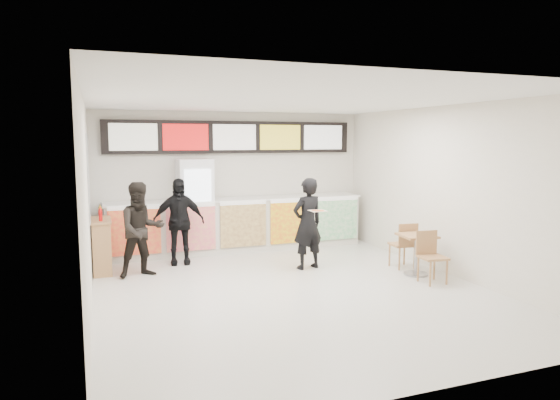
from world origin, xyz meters
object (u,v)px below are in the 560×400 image
customer_left (141,230)px  cafe_table (417,247)px  customer_main (308,224)px  drinks_fridge (195,207)px  service_counter (239,224)px  customer_mid (179,221)px  condiment_ledge (102,245)px

customer_left → cafe_table: (4.58, -1.60, -0.33)m
customer_main → cafe_table: customer_main is taller
drinks_fridge → cafe_table: size_ratio=1.32×
service_counter → customer_mid: (-1.41, -0.76, 0.26)m
customer_left → customer_mid: size_ratio=1.00×
customer_left → condiment_ledge: 0.91m
service_counter → cafe_table: 3.88m
service_counter → customer_left: size_ratio=3.33×
cafe_table → service_counter: bearing=134.9°
customer_left → cafe_table: 4.87m
customer_main → customer_left: size_ratio=1.02×
customer_left → customer_mid: (0.75, 0.67, -0.00)m
service_counter → condiment_ledge: (-2.82, -0.90, -0.07)m
service_counter → customer_mid: size_ratio=3.34×
customer_mid → condiment_ledge: bearing=-168.0°
drinks_fridge → cafe_table: 4.56m
customer_main → cafe_table: size_ratio=1.13×
customer_left → customer_mid: bearing=31.4°
cafe_table → condiment_ledge: condiment_ledge is taller
customer_main → condiment_ledge: size_ratio=1.46×
service_counter → cafe_table: service_counter is taller
drinks_fridge → cafe_table: drinks_fridge is taller
service_counter → drinks_fridge: size_ratio=2.78×
service_counter → condiment_ledge: size_ratio=4.78×
cafe_table → customer_left: bearing=167.0°
customer_main → cafe_table: (1.64, -1.08, -0.35)m
drinks_fridge → customer_main: size_ratio=1.18×
customer_left → customer_mid: customer_left is taller
customer_main → cafe_table: bearing=135.6°
service_counter → customer_main: (0.78, -1.95, 0.28)m
service_counter → customer_mid: bearing=-151.6°
customer_main → condiment_ledge: bearing=-27.3°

